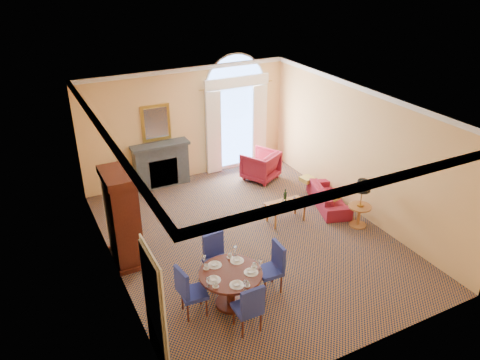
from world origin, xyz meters
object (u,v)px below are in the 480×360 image
sofa (329,197)px  side_table (361,197)px  dining_table (231,281)px  armoire (123,219)px  armchair (260,165)px  coffee_table (286,205)px

sofa → side_table: 1.24m
sofa → dining_table: bearing=137.4°
armoire → dining_table: bearing=-59.4°
dining_table → armchair: (3.12, 4.42, -0.14)m
armoire → armchair: size_ratio=2.26×
sofa → coffee_table: bearing=113.7°
side_table → sofa: bearing=92.6°
armoire → side_table: (5.32, -1.19, -0.22)m
sofa → coffee_table: size_ratio=1.74×
armoire → coffee_table: armoire is taller
sofa → armchair: bearing=37.6°
armoire → sofa: size_ratio=1.21×
armoire → armchair: 4.99m
side_table → armoire: bearing=167.4°
armchair → dining_table: bearing=26.4°
sofa → coffee_table: coffee_table is taller
dining_table → side_table: bearing=15.6°
dining_table → side_table: side_table is taller
armchair → armoire: bearing=-3.0°
armchair → coffee_table: 2.42m
sofa → coffee_table: 1.41m
armchair → side_table: bearing=75.8°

